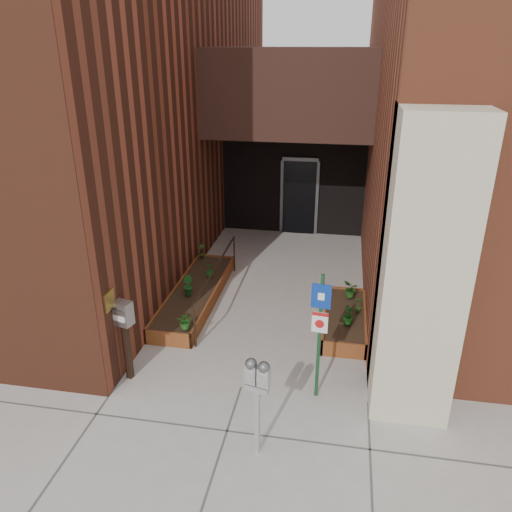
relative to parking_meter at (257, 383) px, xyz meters
The scene contains 15 objects.
ground 1.81m from the parking_meter, 110.75° to the left, with size 80.00×80.00×0.00m, color #9E9991.
architecture 9.08m from the parking_meter, 94.72° to the left, with size 20.00×14.60×10.00m.
planter_left 4.61m from the parking_meter, 117.04° to the left, with size 0.90×3.60×0.30m.
planter_right 3.81m from the parking_meter, 72.50° to the left, with size 0.80×2.20×0.30m.
handrail 4.27m from the parking_meter, 111.33° to the left, with size 0.04×3.34×0.90m.
parking_meter is the anchor object (origin of this frame).
sign_post 1.50m from the parking_meter, 61.91° to the left, with size 0.29×0.08×2.10m.
payment_dropbox 2.66m from the parking_meter, 152.18° to the left, with size 0.32×0.27×1.41m.
shrub_left_a 3.05m from the parking_meter, 125.95° to the left, with size 0.29×0.29×0.32m, color #22611B.
shrub_left_b 4.32m from the parking_meter, 119.66° to the left, with size 0.22×0.22×0.41m, color #17521A.
shrub_left_c 5.02m from the parking_meter, 112.16° to the left, with size 0.18×0.18×0.32m, color #195A19.
shrub_left_d 6.11m from the parking_meter, 112.70° to the left, with size 0.19×0.19×0.37m, color #225618.
shrub_right_a 3.37m from the parking_meter, 69.48° to the left, with size 0.21×0.21×0.37m, color #195819.
shrub_right_b 3.86m from the parking_meter, 69.22° to the left, with size 0.17×0.17×0.33m, color #1F5719.
shrub_right_c 4.38m from the parking_meter, 73.92° to the left, with size 0.32×0.32×0.36m, color #1F5117.
Camera 1 is at (1.38, -6.39, 5.11)m, focal length 35.00 mm.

